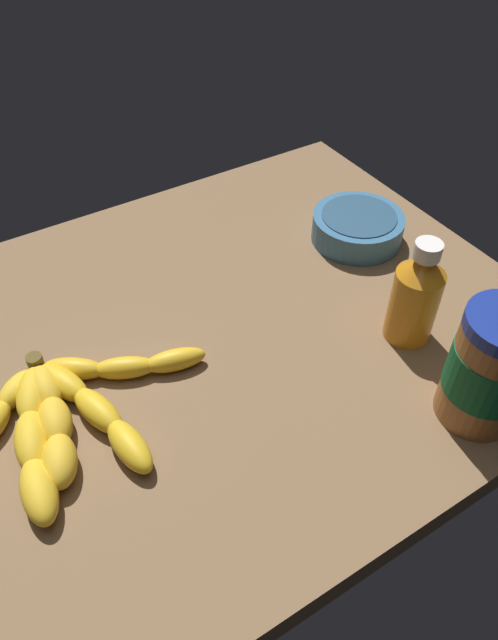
% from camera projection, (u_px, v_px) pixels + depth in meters
% --- Properties ---
extents(ground_plane, '(0.89, 0.71, 0.04)m').
position_uv_depth(ground_plane, '(216.00, 342.00, 0.81)').
color(ground_plane, brown).
extents(banana_bunch, '(0.32, 0.23, 0.04)m').
position_uv_depth(banana_bunch, '(61.00, 415.00, 0.68)').
color(banana_bunch, yellow).
rests_on(banana_bunch, ground_plane).
extents(peanut_butter_jar, '(0.09, 0.09, 0.15)m').
position_uv_depth(peanut_butter_jar, '(491.00, 369.00, 0.65)').
color(peanut_butter_jar, '#9E602D').
rests_on(peanut_butter_jar, ground_plane).
extents(honey_bottle, '(0.06, 0.06, 0.15)m').
position_uv_depth(honey_bottle, '(416.00, 296.00, 0.74)').
color(honey_bottle, orange).
rests_on(honey_bottle, ground_plane).
extents(small_bowl, '(0.14, 0.14, 0.05)m').
position_uv_depth(small_bowl, '(357.00, 227.00, 0.93)').
color(small_bowl, teal).
rests_on(small_bowl, ground_plane).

